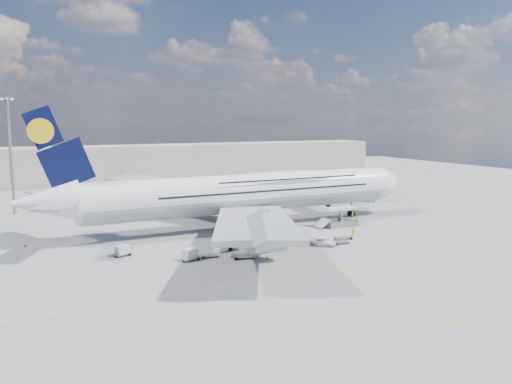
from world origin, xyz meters
name	(u,v)px	position (x,y,z in m)	size (l,w,h in m)	color
ground	(270,238)	(0.00, 0.00, 0.00)	(300.00, 300.00, 0.00)	gray
taxi_line_main	(270,238)	(0.00, 0.00, 0.01)	(0.25, 220.00, 0.01)	yellow
taxi_line_cross	(337,268)	(0.00, -20.00, 0.01)	(120.00, 0.25, 0.01)	yellow
taxi_line_diag	(308,221)	(14.00, 10.00, 0.01)	(0.25, 100.00, 0.01)	yellow
airliner	(247,192)	(0.26, 10.00, 6.87)	(77.26, 79.15, 23.71)	white
jet_bridge	(340,178)	(29.81, 20.94, 6.85)	(18.80, 12.10, 8.50)	#B7B7BC
cargo_loader	(339,220)	(16.82, 2.89, 1.25)	(8.53, 3.20, 3.67)	silver
light_mast	(11,154)	(-40.00, 45.00, 13.21)	(3.00, 0.70, 25.50)	gray
terminal	(141,163)	(0.00, 95.00, 6.00)	(180.00, 16.00, 12.00)	#B2AD9E
tree_line	(205,156)	(40.00, 140.00, 4.00)	(160.00, 6.00, 8.00)	#193814
dolly_row_a	(122,250)	(-25.64, -0.11, 0.89)	(2.93, 2.26, 1.65)	gray
dolly_row_b	(243,256)	(-9.74, -9.54, 0.38)	(3.72, 2.66, 0.49)	gray
dolly_row_c	(209,255)	(-14.07, -6.65, 0.30)	(2.90, 1.96, 0.39)	gray
dolly_back	(190,254)	(-17.15, -7.01, 0.97)	(3.22, 2.50, 1.81)	gray
dolly_nose_far	(340,242)	(8.71, -8.64, 0.32)	(3.09, 2.16, 0.41)	gray
dolly_nose_near	(343,238)	(10.89, -6.57, 0.35)	(3.49, 2.66, 0.45)	gray
baggage_tug	(223,246)	(-10.69, -4.21, 0.78)	(3.11, 2.19, 1.77)	white
catering_truck_inner	(152,207)	(-13.00, 30.96, 1.66)	(6.18, 3.22, 3.51)	gray
catering_truck_outer	(115,201)	(-18.61, 42.76, 1.75)	(6.39, 2.65, 3.76)	gray
service_van	(322,242)	(5.28, -8.40, 0.65)	(2.16, 4.69, 1.30)	silver
crew_nose	(353,214)	(24.64, 8.96, 0.77)	(0.56, 0.37, 1.55)	#B2EF19
crew_loader	(354,232)	(13.72, -5.69, 0.91)	(0.89, 0.69, 1.83)	#B9FC1A
crew_wing	(254,245)	(-6.20, -6.13, 0.86)	(1.00, 0.42, 1.71)	#C6DF17
crew_van	(357,222)	(20.24, 1.77, 0.77)	(0.76, 0.49, 1.55)	#A9DC17
crew_tug	(273,247)	(-4.28, -9.03, 0.97)	(1.25, 0.72, 1.94)	#C5DD17
cone_nose	(349,211)	(27.94, 14.61, 0.27)	(0.45, 0.45, 0.57)	#FF350D
cone_wing_left_inner	(184,212)	(-6.14, 29.61, 0.25)	(0.41, 0.41, 0.53)	#FF350D
cone_wing_left_outer	(137,206)	(-13.76, 42.01, 0.28)	(0.45, 0.45, 0.57)	#FF350D
cone_wing_right_inner	(218,249)	(-11.14, -3.33, 0.23)	(0.38, 0.38, 0.48)	#FF350D
cone_wing_right_outer	(267,257)	(-6.54, -11.34, 0.25)	(0.41, 0.41, 0.53)	#FF350D
cone_tail	(25,245)	(-38.84, 12.42, 0.30)	(0.50, 0.50, 0.63)	#FF350D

